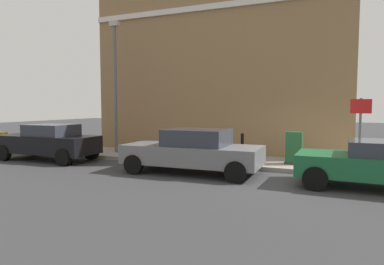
{
  "coord_description": "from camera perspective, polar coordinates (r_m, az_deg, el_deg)",
  "views": [
    {
      "loc": [
        -10.77,
        -1.38,
        2.21
      ],
      "look_at": [
        1.11,
        3.71,
        1.2
      ],
      "focal_mm": 31.85,
      "sensor_mm": 36.0,
      "label": 1
    }
  ],
  "objects": [
    {
      "name": "lamppost",
      "position": [
        15.48,
        -12.73,
        8.4
      ],
      "size": [
        0.2,
        0.44,
        5.72
      ],
      "color": "#59595B",
      "rests_on": "sidewalk"
    },
    {
      "name": "ground",
      "position": [
        11.08,
        15.69,
        -7.2
      ],
      "size": [
        80.0,
        80.0,
        0.0
      ],
      "primitive_type": "plane",
      "color": "#38383A"
    },
    {
      "name": "sidewalk",
      "position": [
        14.82,
        -6.96,
        -3.85
      ],
      "size": [
        2.59,
        30.0,
        0.15
      ],
      "primitive_type": "cube",
      "color": "gray",
      "rests_on": "ground"
    },
    {
      "name": "car_green",
      "position": [
        10.28,
        29.48,
        -4.57
      ],
      "size": [
        1.97,
        4.31,
        1.29
      ],
      "rotation": [
        0.0,
        0.0,
        1.55
      ],
      "color": "#195933",
      "rests_on": "ground"
    },
    {
      "name": "corner_building",
      "position": [
        18.69,
        7.07,
        12.43
      ],
      "size": [
        7.7,
        11.58,
        9.62
      ],
      "color": "olive",
      "rests_on": "ground"
    },
    {
      "name": "car_grey",
      "position": [
        11.13,
        0.21,
        -3.09
      ],
      "size": [
        2.0,
        4.52,
        1.46
      ],
      "rotation": [
        0.0,
        0.0,
        1.59
      ],
      "color": "slate",
      "rests_on": "ground"
    },
    {
      "name": "bollard_near_cabinet",
      "position": [
        13.04,
        8.4,
        -2.21
      ],
      "size": [
        0.14,
        0.14,
        1.04
      ],
      "color": "black",
      "rests_on": "sidewalk"
    },
    {
      "name": "bollard_far_kerb",
      "position": [
        12.73,
        0.18,
        -2.32
      ],
      "size": [
        0.14,
        0.14,
        1.04
      ],
      "color": "black",
      "rests_on": "sidewalk"
    },
    {
      "name": "utility_cabinet",
      "position": [
        12.6,
        16.72,
        -2.69
      ],
      "size": [
        0.46,
        0.61,
        1.15
      ],
      "color": "#1E4C28",
      "rests_on": "sidewalk"
    },
    {
      "name": "car_black",
      "position": [
        15.0,
        -22.92,
        -1.45
      ],
      "size": [
        1.81,
        4.23,
        1.47
      ],
      "rotation": [
        0.0,
        0.0,
        1.58
      ],
      "color": "black",
      "rests_on": "ground"
    },
    {
      "name": "street_sign",
      "position": [
        11.7,
        26.35,
        1.32
      ],
      "size": [
        0.08,
        0.6,
        2.3
      ],
      "color": "#59595B",
      "rests_on": "sidewalk"
    }
  ]
}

